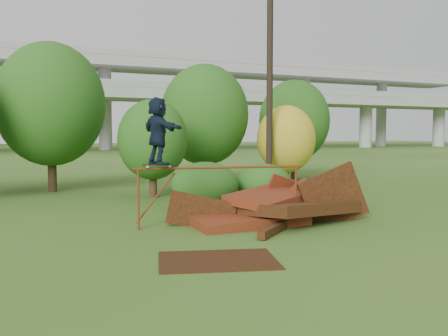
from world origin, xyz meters
name	(u,v)px	position (x,y,z in m)	size (l,w,h in m)	color
ground	(287,236)	(0.00, 0.00, 0.00)	(240.00, 240.00, 0.00)	#2D5116
scrap_pile	(275,209)	(0.70, 1.76, 0.40)	(5.86, 3.54, 2.18)	#501C0E
grind_rail	(220,179)	(-0.93, 1.98, 1.31)	(4.68, 0.93, 1.65)	maroon
skateboard	(158,165)	(-2.59, 2.29, 1.72)	(0.85, 0.37, 0.09)	black
skater	(158,131)	(-2.59, 2.29, 2.62)	(1.65, 0.52, 1.77)	black
flat_plate	(218,260)	(-2.53, -1.44, 0.01)	(2.34, 1.67, 0.03)	black
tree_1	(51,104)	(-4.24, 12.49, 3.81)	(4.67, 4.67, 6.50)	black
tree_2	(153,140)	(-0.82, 8.66, 2.30)	(2.77, 2.77, 3.90)	black
tree_3	(205,115)	(2.80, 12.00, 3.44)	(4.25, 4.25, 5.89)	black
tree_4	(286,139)	(6.22, 10.05, 2.27)	(2.82, 2.82, 3.90)	black
tree_5	(294,121)	(8.69, 13.17, 3.25)	(3.93, 3.93, 5.52)	black
shrub_left	(205,185)	(-0.09, 5.06, 0.80)	(2.31, 2.13, 1.60)	#2A5516
shrub_right	(264,184)	(2.29, 5.25, 0.73)	(2.06, 1.89, 1.46)	#2A5516
utility_pole	(270,74)	(4.71, 9.05, 5.19)	(1.40, 0.28, 10.23)	black
freeway_overpass	(43,77)	(0.00, 62.92, 10.32)	(160.00, 15.00, 13.70)	gray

